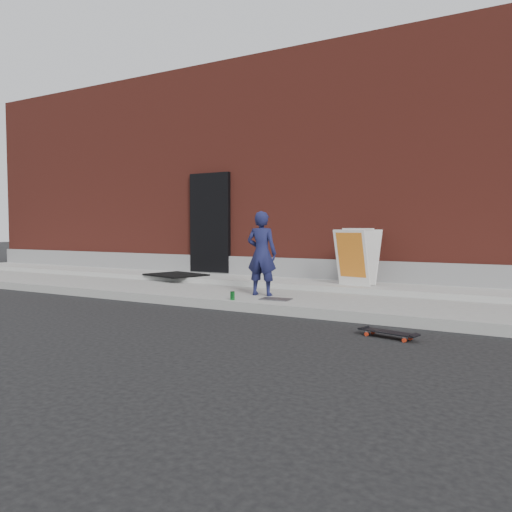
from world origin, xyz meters
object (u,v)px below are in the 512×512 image
Objects in this scene: child at (262,253)px; pizza_sign at (357,257)px; skateboard at (388,333)px; soda_can at (232,296)px.

child reaches higher than pizza_sign.
skateboard is (2.52, -1.55, -0.79)m from child.
child is 10.54× the size of soda_can.
child is at bearing 78.76° from soda_can.
pizza_sign is at bearing 114.34° from skateboard.
child reaches higher than skateboard.
pizza_sign is 7.68× the size of soda_can.
child is 1.86m from pizza_sign.
child is 1.37× the size of pizza_sign.
pizza_sign is (1.17, 1.44, -0.09)m from child.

